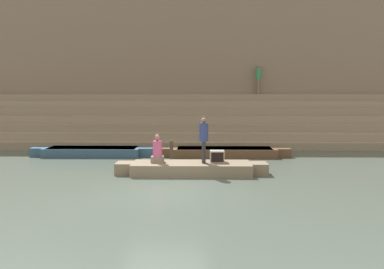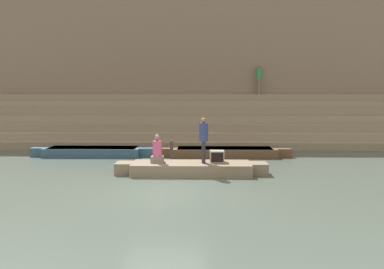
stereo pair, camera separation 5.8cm
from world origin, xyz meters
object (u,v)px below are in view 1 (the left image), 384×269
object	(u,v)px
person_standing	(204,137)
person_on_steps	(258,77)
person_rowing	(157,151)
tv_set	(217,156)
moored_boat_shore	(93,151)
mooring_post	(171,152)
rowboat_main	(191,168)
moored_boat_distant	(224,152)

from	to	relation	value
person_standing	person_on_steps	world-z (taller)	person_on_steps
person_standing	person_on_steps	xyz separation A→B (m)	(3.43, 9.55, 2.58)
person_on_steps	person_rowing	bearing A→B (deg)	52.47
tv_set	moored_boat_shore	xyz separation A→B (m)	(-5.65, 3.80, -0.42)
tv_set	moored_boat_shore	size ratio (longest dim) A/B	0.09
person_rowing	tv_set	world-z (taller)	person_rowing
mooring_post	moored_boat_shore	bearing A→B (deg)	154.68
moored_boat_shore	mooring_post	xyz separation A→B (m)	(3.84, -1.82, 0.26)
person_standing	person_rowing	size ratio (longest dim) A/B	1.59
person_rowing	tv_set	size ratio (longest dim) A/B	1.99
rowboat_main	moored_boat_distant	xyz separation A→B (m)	(1.47, 3.87, -0.01)
tv_set	moored_boat_shore	distance (m)	6.82
rowboat_main	person_on_steps	bearing A→B (deg)	65.53
person_standing	tv_set	bearing A→B (deg)	25.92
rowboat_main	person_on_steps	xyz separation A→B (m)	(3.88, 9.52, 3.72)
rowboat_main	mooring_post	distance (m)	2.29
person_standing	moored_boat_distant	bearing A→B (deg)	84.55
mooring_post	person_on_steps	distance (m)	9.47
rowboat_main	moored_boat_shore	bearing A→B (deg)	137.98
person_standing	mooring_post	bearing A→B (deg)	131.10
rowboat_main	person_on_steps	size ratio (longest dim) A/B	3.06
moored_boat_shore	mooring_post	world-z (taller)	mooring_post
tv_set	person_standing	bearing A→B (deg)	-167.46
moored_boat_shore	moored_boat_distant	distance (m)	6.18
moored_boat_distant	person_rowing	bearing A→B (deg)	-119.56
rowboat_main	person_standing	xyz separation A→B (m)	(0.45, -0.03, 1.14)
moored_boat_distant	mooring_post	xyz separation A→B (m)	(-2.35, -1.76, 0.26)
moored_boat_shore	mooring_post	size ratio (longest dim) A/B	6.04
tv_set	rowboat_main	bearing A→B (deg)	-176.97
rowboat_main	person_standing	distance (m)	1.22
moored_boat_shore	person_on_steps	bearing A→B (deg)	30.63
person_rowing	mooring_post	xyz separation A→B (m)	(0.36, 2.08, -0.36)
person_standing	moored_boat_shore	xyz separation A→B (m)	(-5.16, 3.95, -1.15)
tv_set	person_on_steps	distance (m)	10.39
person_rowing	moored_boat_shore	world-z (taller)	person_rowing
rowboat_main	person_rowing	size ratio (longest dim) A/B	5.34
person_on_steps	person_standing	bearing A→B (deg)	61.00
person_standing	tv_set	distance (m)	0.89
moored_boat_distant	tv_set	bearing A→B (deg)	-92.48
rowboat_main	person_rowing	world-z (taller)	person_rowing
rowboat_main	moored_boat_shore	world-z (taller)	rowboat_main
person_rowing	mooring_post	size ratio (longest dim) A/B	1.09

